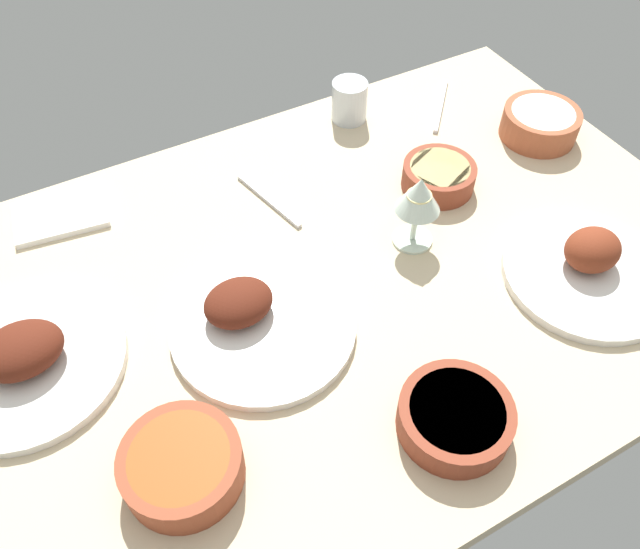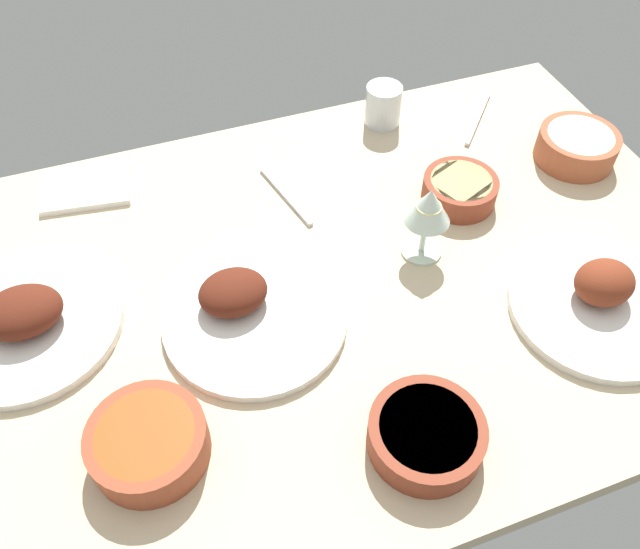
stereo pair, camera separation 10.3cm
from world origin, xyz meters
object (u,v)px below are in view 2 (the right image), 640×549
(plate_center_main, at_px, (25,321))
(bowl_soup, at_px, (148,442))
(wine_glass, at_px, (428,209))
(water_tumbler, at_px, (383,105))
(fork_loose, at_px, (286,196))
(bowl_potatoes, at_px, (426,434))
(plate_far_side, at_px, (249,311))
(spoon_loose, at_px, (478,118))
(bowl_cream, at_px, (577,146))
(bowl_pasta, at_px, (460,189))
(folded_napkin, at_px, (86,188))
(plate_near_viewer, at_px, (599,300))

(plate_center_main, distance_m, bowl_soup, 0.30)
(wine_glass, height_order, water_tumbler, wine_glass)
(bowl_soup, height_order, fork_loose, bowl_soup)
(bowl_potatoes, bearing_deg, fork_loose, -86.89)
(plate_far_side, height_order, wine_glass, wine_glass)
(plate_center_main, xyz_separation_m, spoon_loose, (-0.92, -0.24, -0.02))
(bowl_cream, relative_size, bowl_soup, 0.96)
(wine_glass, relative_size, spoon_loose, 0.74)
(plate_far_side, height_order, bowl_soup, plate_far_side)
(bowl_potatoes, distance_m, water_tumbler, 0.72)
(bowl_pasta, height_order, water_tumbler, water_tumbler)
(bowl_pasta, xyz_separation_m, wine_glass, (0.12, 0.09, 0.07))
(folded_napkin, bearing_deg, water_tumbler, -179.38)
(plate_far_side, relative_size, fork_loose, 1.62)
(bowl_pasta, bearing_deg, folded_napkin, -21.73)
(bowl_soup, xyz_separation_m, bowl_potatoes, (-0.35, 0.11, -0.00))
(plate_near_viewer, height_order, plate_center_main, plate_near_viewer)
(bowl_pasta, bearing_deg, plate_near_viewer, 106.70)
(bowl_potatoes, relative_size, wine_glass, 1.12)
(water_tumbler, distance_m, folded_napkin, 0.61)
(bowl_soup, relative_size, fork_loose, 0.89)
(plate_far_side, bearing_deg, fork_loose, -119.41)
(plate_center_main, distance_m, fork_loose, 0.49)
(plate_near_viewer, distance_m, water_tumbler, 0.58)
(plate_near_viewer, bearing_deg, bowl_cream, -118.61)
(bowl_potatoes, bearing_deg, spoon_loose, -124.42)
(plate_far_side, bearing_deg, folded_napkin, -61.80)
(water_tumbler, height_order, spoon_loose, water_tumbler)
(bowl_potatoes, bearing_deg, folded_napkin, -60.85)
(plate_center_main, distance_m, bowl_cream, 1.03)
(plate_far_side, height_order, folded_napkin, plate_far_side)
(fork_loose, bearing_deg, bowl_cream, -111.29)
(plate_center_main, distance_m, folded_napkin, 0.32)
(water_tumbler, relative_size, fork_loose, 0.47)
(bowl_potatoes, height_order, spoon_loose, bowl_potatoes)
(folded_napkin, height_order, spoon_loose, folded_napkin)
(bowl_cream, height_order, water_tumbler, water_tumbler)
(plate_far_side, distance_m, bowl_soup, 0.25)
(bowl_cream, height_order, wine_glass, wine_glass)
(bowl_pasta, distance_m, bowl_cream, 0.27)
(bowl_pasta, xyz_separation_m, bowl_soup, (0.62, 0.30, 0.00))
(plate_center_main, relative_size, water_tumbler, 3.46)
(bowl_potatoes, height_order, wine_glass, wine_glass)
(folded_napkin, bearing_deg, plate_center_main, 67.71)
(fork_loose, bearing_deg, wine_glass, -152.01)
(bowl_potatoes, bearing_deg, bowl_cream, -140.47)
(plate_near_viewer, height_order, bowl_potatoes, plate_near_viewer)
(wine_glass, distance_m, water_tumbler, 0.37)
(wine_glass, bearing_deg, plate_center_main, -5.21)
(bowl_pasta, relative_size, wine_glass, 0.97)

